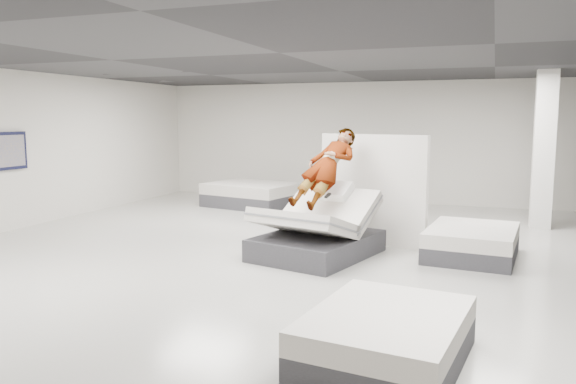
# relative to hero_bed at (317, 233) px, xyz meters

# --- Properties ---
(room) EXTENTS (14.00, 14.04, 3.20)m
(room) POSITION_rel_hero_bed_xyz_m (-0.41, -0.63, 1.21)
(room) COLOR #B8B6AE
(room) RESTS_ON ground
(hero_bed) EXTENTS (1.97, 2.33, 1.18)m
(hero_bed) POSITION_rel_hero_bed_xyz_m (0.00, 0.00, 0.00)
(hero_bed) COLOR #36363B
(hero_bed) RESTS_ON floor
(person) EXTENTS (1.01, 1.62, 1.66)m
(person) POSITION_rel_hero_bed_xyz_m (0.07, 0.30, 0.87)
(person) COLOR slate
(person) RESTS_ON hero_bed
(remote) EXTENTS (0.08, 0.15, 0.08)m
(remote) POSITION_rel_hero_bed_xyz_m (0.20, -0.10, 0.63)
(remote) COLOR black
(remote) RESTS_ON person
(divider_panel) EXTENTS (2.06, 0.81, 1.96)m
(divider_panel) POSITION_rel_hero_bed_xyz_m (0.62, 1.30, 0.59)
(divider_panel) COLOR silver
(divider_panel) RESTS_ON floor
(flat_bed_right_far) EXTENTS (1.49, 1.89, 0.49)m
(flat_bed_right_far) POSITION_rel_hero_bed_xyz_m (2.38, 0.80, -0.15)
(flat_bed_right_far) COLOR #36363B
(flat_bed_right_far) RESTS_ON floor
(flat_bed_right_near) EXTENTS (1.51, 1.89, 0.48)m
(flat_bed_right_near) POSITION_rel_hero_bed_xyz_m (1.79, -3.64, -0.15)
(flat_bed_right_near) COLOR #36363B
(flat_bed_right_near) RESTS_ON floor
(flat_bed_left_far) EXTENTS (2.45, 2.03, 0.59)m
(flat_bed_left_far) POSITION_rel_hero_bed_xyz_m (-3.12, 4.46, -0.09)
(flat_bed_left_far) COLOR #36363B
(flat_bed_left_far) RESTS_ON floor
(column) EXTENTS (0.40, 0.40, 3.20)m
(column) POSITION_rel_hero_bed_xyz_m (3.59, 3.87, 1.21)
(column) COLOR white
(column) RESTS_ON floor
(wall_poster) EXTENTS (0.06, 0.95, 0.75)m
(wall_poster) POSITION_rel_hero_bed_xyz_m (-6.34, -0.13, 1.21)
(wall_poster) COLOR black
(wall_poster) RESTS_ON wall_left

